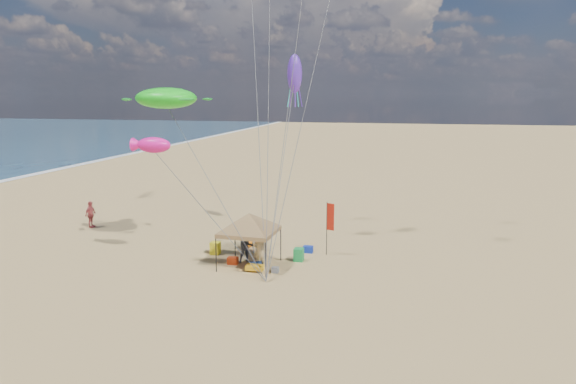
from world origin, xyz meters
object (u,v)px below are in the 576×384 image
chair_yellow (215,248)px  person_near_c (255,239)px  cooler_blue (308,249)px  person_near_a (259,251)px  cooler_red (233,261)px  person_far_a (91,214)px  feather_flag (329,220)px  beach_cart (255,267)px  chair_green (299,255)px  person_near_b (246,247)px  canopy_tent (249,215)px

chair_yellow → person_near_c: (2.14, 0.76, 0.49)m
cooler_blue → chair_yellow: 5.28m
person_near_a → person_near_c: person_near_a is taller
cooler_blue → person_near_a: 3.75m
cooler_red → person_far_a: (-11.93, 5.13, 0.72)m
feather_flag → person_near_c: (-4.16, -0.54, -1.19)m
feather_flag → beach_cart: feather_flag is taller
chair_green → beach_cart: size_ratio=0.78×
person_near_b → canopy_tent: bearing=-86.1°
canopy_tent → chair_green: (2.35, 1.42, -2.40)m
person_far_a → cooler_red: bearing=-113.3°
feather_flag → cooler_blue: size_ratio=5.63×
chair_yellow → person_near_a: bearing=-27.7°
chair_green → person_near_c: bearing=162.3°
feather_flag → person_far_a: 16.89m
canopy_tent → person_near_c: 3.00m
cooler_blue → chair_green: bearing=-97.4°
cooler_red → person_near_c: 2.38m
person_near_c → person_near_a: bearing=110.2°
beach_cart → canopy_tent: bearing=124.2°
person_near_a → person_far_a: person_far_a is taller
chair_green → beach_cart: (-1.84, -2.16, -0.15)m
canopy_tent → chair_yellow: bearing=148.8°
canopy_tent → person_near_b: size_ratio=3.09×
canopy_tent → person_near_a: size_ratio=2.99×
beach_cart → person_near_a: person_near_a is taller
chair_yellow → person_far_a: (-10.39, 3.69, 0.56)m
cooler_red → cooler_blue: 4.58m
chair_green → canopy_tent: bearing=-148.9°
person_near_b → person_near_a: bearing=-63.7°
cooler_blue → beach_cart: bearing=-118.6°
beach_cart → person_far_a: person_far_a is taller
chair_green → beach_cart: chair_green is taller
person_near_c → person_far_a: (-12.53, 2.92, 0.07)m
feather_flag → person_far_a: (-16.69, 2.38, -1.12)m
chair_yellow → beach_cart: bearing=-36.9°
cooler_blue → chair_green: 1.61m
chair_yellow → cooler_red: bearing=-43.2°
cooler_red → chair_green: (3.31, 1.34, 0.16)m
beach_cart → person_far_a: size_ratio=0.50×
chair_green → feather_flag: bearing=44.3°
chair_yellow → cooler_blue: bearing=16.4°
beach_cart → person_far_a: (-13.40, 5.95, 0.71)m
person_near_a → chair_green: bearing=-150.5°
canopy_tent → cooler_red: size_ratio=9.91×
chair_green → person_near_b: 2.89m
chair_yellow → person_near_a: (3.08, -1.62, 0.55)m
feather_flag → chair_green: feather_flag is taller
chair_green → person_near_b: (-2.70, -0.88, 0.52)m
chair_green → chair_yellow: bearing=178.8°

